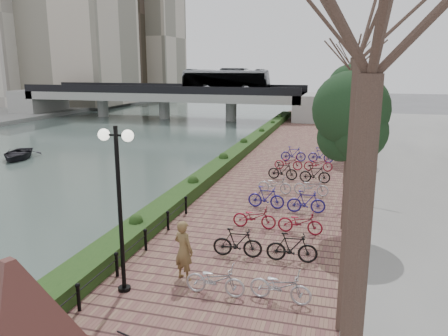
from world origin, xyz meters
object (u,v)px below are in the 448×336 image
at_px(lamppost, 118,174).
at_px(boat, 17,154).
at_px(pedestrian, 184,250).
at_px(granite_monument, 16,327).

height_order(lamppost, boat, lamppost).
height_order(pedestrian, boat, pedestrian).
bearing_deg(pedestrian, lamppost, 60.74).
xyz_separation_m(granite_monument, pedestrian, (1.42, 5.23, -0.50)).
relative_size(pedestrian, boat, 0.49).
bearing_deg(lamppost, boat, 137.10).
distance_m(lamppost, pedestrian, 3.07).
xyz_separation_m(granite_monument, boat, (-17.45, 20.36, -1.51)).
bearing_deg(granite_monument, lamppost, 89.86).
bearing_deg(boat, granite_monument, -71.21).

